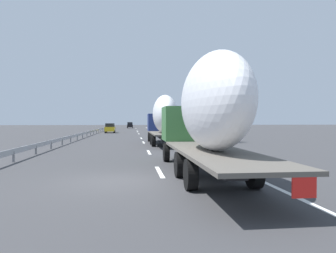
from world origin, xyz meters
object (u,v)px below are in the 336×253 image
road_sign (168,122)px  truck_trailing (206,112)px  truck_lead (163,118)px  car_black_suv (130,125)px  car_yellow_coupe (110,128)px

road_sign → truck_trailing: bearing=175.5°
truck_trailing → truck_lead: bearing=-0.0°
car_black_suv → road_sign: 48.88m
truck_lead → car_yellow_coupe: bearing=13.0°
truck_trailing → road_sign: truck_trailing is taller
truck_lead → truck_trailing: 17.56m
truck_lead → road_sign: size_ratio=4.19×
truck_lead → car_yellow_coupe: (31.31, 7.25, -1.67)m
truck_trailing → car_black_suv: truck_trailing is taller
truck_lead → car_yellow_coupe: size_ratio=3.01×
truck_trailing → car_yellow_coupe: (48.88, 7.25, -1.73)m
car_yellow_coupe → truck_trailing: bearing=-171.6°
car_yellow_coupe → road_sign: bearing=-131.3°
truck_lead → car_black_suv: 70.74m
car_yellow_coupe → car_black_suv: bearing=-5.2°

